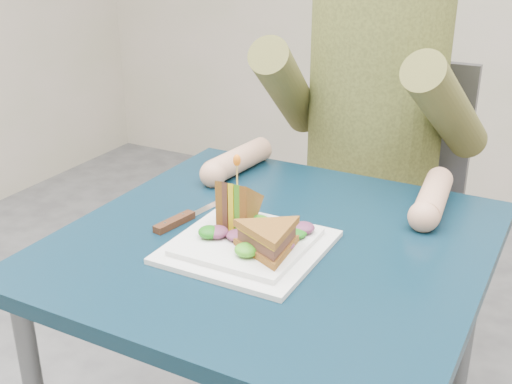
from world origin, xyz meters
The scene contains 12 objects.
table centered at (0.00, 0.00, 0.65)m, with size 0.75×0.75×0.73m.
chair centered at (0.00, 0.65, 0.54)m, with size 0.42×0.40×0.93m.
diner centered at (0.00, 0.54, 0.91)m, with size 0.54×0.59×0.74m.
plate centered at (-0.02, -0.06, 0.74)m, with size 0.26×0.26×0.02m.
sandwich_flat centered at (0.03, -0.09, 0.78)m, with size 0.18×0.18×0.05m.
sandwich_upright centered at (-0.07, -0.02, 0.78)m, with size 0.09×0.14×0.14m.
fork centered at (-0.11, -0.02, 0.73)m, with size 0.07×0.17×0.01m.
knife centered at (-0.19, -0.02, 0.74)m, with size 0.05×0.22×0.02m.
toothpick centered at (-0.07, -0.02, 0.85)m, with size 0.00×0.00×0.06m, color tan.
toothpick_frill centered at (-0.07, -0.02, 0.88)m, with size 0.01×0.01×0.02m, color orange.
lettuce_spill centered at (-0.02, -0.05, 0.76)m, with size 0.15×0.13×0.02m, color #337A14, non-canonical shape.
onion_ring centered at (-0.01, -0.06, 0.77)m, with size 0.04×0.04×0.01m, color #9E4C7A.
Camera 1 is at (0.47, -0.95, 1.27)m, focal length 45.00 mm.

